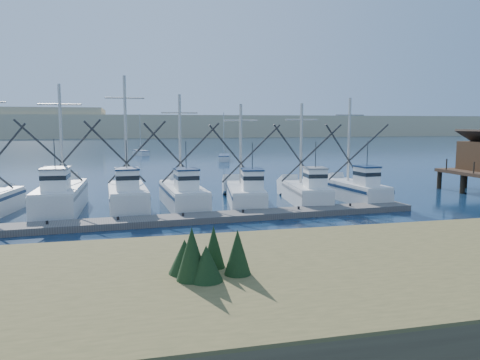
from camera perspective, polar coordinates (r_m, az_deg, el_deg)
name	(u,v)px	position (r m, az deg, el deg)	size (l,w,h in m)	color
ground	(324,235)	(26.79, 10.20, -6.67)	(500.00, 500.00, 0.00)	#0B1E34
shore_bank	(218,299)	(15.04, -2.65, -14.28)	(40.00, 10.00, 1.60)	#4C422D
floating_dock	(198,218)	(30.14, -5.09, -4.67)	(30.72, 2.05, 0.41)	#5C5753
dune_ridge	(147,126)	(234.01, -11.24, 6.46)	(360.00, 60.00, 10.00)	tan
trawler_fleet	(173,195)	(34.77, -8.19, -1.85)	(30.49, 8.87, 9.71)	silver
sailboat_near	(224,158)	(79.15, -1.93, 2.73)	(3.15, 6.70, 8.10)	silver
sailboat_far	(141,153)	(94.35, -12.01, 3.26)	(3.14, 5.73, 8.10)	silver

